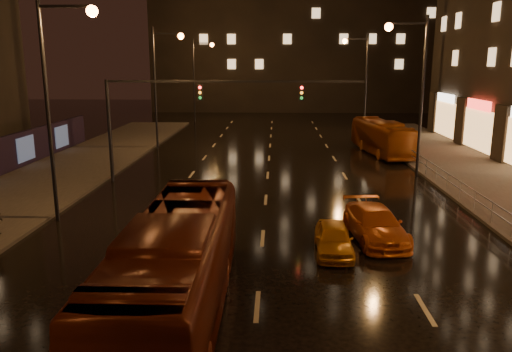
# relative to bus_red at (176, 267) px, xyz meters

# --- Properties ---
(ground) EXTENTS (140.00, 140.00, 0.00)m
(ground) POSITION_rel_bus_red_xyz_m (2.25, 16.74, -1.53)
(ground) COLOR black
(ground) RESTS_ON ground
(sidewalk_left) EXTENTS (7.00, 70.00, 0.15)m
(sidewalk_left) POSITION_rel_bus_red_xyz_m (-11.25, 11.74, -1.46)
(sidewalk_left) COLOR #38332D
(sidewalk_left) RESTS_ON ground
(traffic_signal) EXTENTS (15.31, 0.32, 6.20)m
(traffic_signal) POSITION_rel_bus_red_xyz_m (-2.81, 16.74, 3.20)
(traffic_signal) COLOR black
(traffic_signal) RESTS_ON ground
(railing_right) EXTENTS (0.05, 56.00, 1.00)m
(railing_right) POSITION_rel_bus_red_xyz_m (12.45, 14.74, -0.63)
(railing_right) COLOR #99999E
(railing_right) RESTS_ON sidewalk_right
(bus_red) EXTENTS (2.69, 11.02, 3.06)m
(bus_red) POSITION_rel_bus_red_xyz_m (0.00, 0.00, 0.00)
(bus_red) COLOR #541B0C
(bus_red) RESTS_ON ground
(bus_curb) EXTENTS (3.48, 9.85, 2.68)m
(bus_curb) POSITION_rel_bus_red_xyz_m (11.25, 27.01, -0.19)
(bus_curb) COLOR #8C3E0E
(bus_curb) RESTS_ON ground
(taxi_near) EXTENTS (1.50, 3.49, 1.17)m
(taxi_near) POSITION_rel_bus_red_xyz_m (5.02, 5.17, -0.94)
(taxi_near) COLOR #BE7311
(taxi_near) RESTS_ON ground
(taxi_far) EXTENTS (2.41, 4.85, 1.35)m
(taxi_far) POSITION_rel_bus_red_xyz_m (6.89, 6.74, -0.85)
(taxi_far) COLOR #C15312
(taxi_far) RESTS_ON ground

